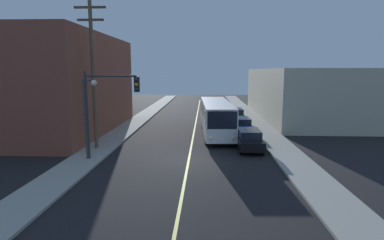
# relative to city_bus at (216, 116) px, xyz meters

# --- Properties ---
(ground_plane) EXTENTS (120.00, 120.00, 0.00)m
(ground_plane) POSITION_rel_city_bus_xyz_m (-2.20, -9.32, -1.82)
(ground_plane) COLOR black
(sidewalk_left) EXTENTS (2.50, 90.00, 0.15)m
(sidewalk_left) POSITION_rel_city_bus_xyz_m (-9.45, 0.68, -1.74)
(sidewalk_left) COLOR gray
(sidewalk_left) RESTS_ON ground
(sidewalk_right) EXTENTS (2.50, 90.00, 0.15)m
(sidewalk_right) POSITION_rel_city_bus_xyz_m (5.05, 0.68, -1.74)
(sidewalk_right) COLOR gray
(sidewalk_right) RESTS_ON ground
(lane_stripe_center) EXTENTS (0.16, 60.00, 0.01)m
(lane_stripe_center) POSITION_rel_city_bus_xyz_m (-2.20, 5.68, -1.81)
(lane_stripe_center) COLOR #D8CC4C
(lane_stripe_center) RESTS_ON ground
(building_left_brick) EXTENTS (10.00, 18.85, 9.69)m
(building_left_brick) POSITION_rel_city_bus_xyz_m (-15.69, 0.82, 3.03)
(building_left_brick) COLOR brown
(building_left_brick) RESTS_ON ground
(building_right_warehouse) EXTENTS (12.00, 24.19, 6.46)m
(building_right_warehouse) POSITION_rel_city_bus_xyz_m (12.29, 11.65, 1.41)
(building_right_warehouse) COLOR beige
(building_right_warehouse) RESTS_ON ground
(city_bus) EXTENTS (3.11, 12.24, 3.20)m
(city_bus) POSITION_rel_city_bus_xyz_m (0.00, 0.00, 0.00)
(city_bus) COLOR silver
(city_bus) RESTS_ON ground
(parked_car_black) EXTENTS (1.84, 4.41, 1.62)m
(parked_car_black) POSITION_rel_city_bus_xyz_m (2.42, -5.98, -0.98)
(parked_car_black) COLOR black
(parked_car_black) RESTS_ON ground
(parked_car_blue) EXTENTS (1.89, 4.44, 1.62)m
(parked_car_blue) POSITION_rel_city_bus_xyz_m (2.50, 0.32, -0.98)
(parked_car_blue) COLOR navy
(parked_car_blue) RESTS_ON ground
(parked_car_green) EXTENTS (1.92, 4.45, 1.62)m
(parked_car_green) POSITION_rel_city_bus_xyz_m (2.65, 7.66, -0.98)
(parked_car_green) COLOR #196038
(parked_car_green) RESTS_ON ground
(utility_pole_near) EXTENTS (2.40, 0.28, 11.32)m
(utility_pole_near) POSITION_rel_city_bus_xyz_m (-9.71, -6.35, 4.52)
(utility_pole_near) COLOR brown
(utility_pole_near) RESTS_ON sidewalk_left
(traffic_signal_left_corner) EXTENTS (3.75, 0.48, 6.00)m
(traffic_signal_left_corner) POSITION_rel_city_bus_xyz_m (-7.61, -9.44, 2.49)
(traffic_signal_left_corner) COLOR #2D2D33
(traffic_signal_left_corner) RESTS_ON sidewalk_left
(street_lamp_left) EXTENTS (0.98, 0.40, 5.50)m
(street_lamp_left) POSITION_rel_city_bus_xyz_m (-9.03, -9.48, 1.92)
(street_lamp_left) COLOR #38383D
(street_lamp_left) RESTS_ON sidewalk_left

